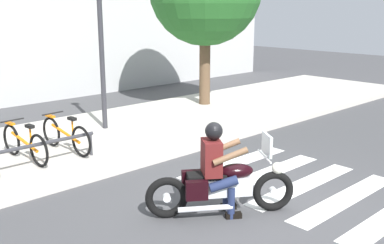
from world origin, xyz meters
The scene contains 12 objects.
ground_plane centered at (0.00, 0.00, 0.00)m, with size 48.00×48.00×0.00m, color #424244.
sidewalk centered at (0.00, 4.85, 0.07)m, with size 24.00×4.40×0.15m, color #B7B2A8.
crosswalk_stripe_1 centered at (1.32, -0.80, 0.00)m, with size 2.80×0.40×0.01m, color white.
crosswalk_stripe_2 centered at (1.32, 0.00, 0.00)m, with size 2.80×0.40×0.01m, color white.
crosswalk_stripe_3 centered at (1.32, 0.80, 0.00)m, with size 2.80×0.40×0.01m, color white.
crosswalk_stripe_4 centered at (1.32, 1.60, 0.00)m, with size 2.80×0.40×0.01m, color white.
motorcycle centered at (-0.57, 0.20, 0.46)m, with size 1.94×1.37×1.23m.
rider centered at (-0.63, 0.24, 0.83)m, with size 0.77×0.73×1.44m.
bicycle_2 centered at (-1.86, 4.18, 0.50)m, with size 0.48×1.68×0.76m.
bicycle_3 centered at (-1.00, 4.18, 0.50)m, with size 0.48×1.72×0.77m.
bike_rack centered at (-2.29, 3.63, 0.56)m, with size 3.19×0.07×0.49m.
street_lamp centered at (0.62, 5.25, 2.46)m, with size 0.28×0.28×4.03m.
Camera 1 is at (-5.23, -4.14, 3.04)m, focal length 42.62 mm.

